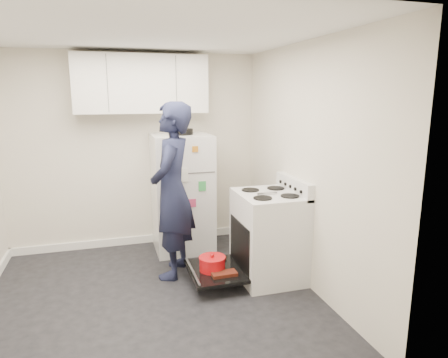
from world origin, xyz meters
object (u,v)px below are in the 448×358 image
object	(u,v)px
open_oven_door	(214,267)
person	(172,191)
electric_range	(267,237)
refrigerator	(182,192)

from	to	relation	value
open_oven_door	person	xyz separation A→B (m)	(-0.36, 0.38, 0.77)
electric_range	open_oven_door	size ratio (longest dim) A/B	1.57
electric_range	refrigerator	xyz separation A→B (m)	(-0.72, 1.10, 0.28)
open_oven_door	refrigerator	xyz separation A→B (m)	(-0.12, 1.10, 0.57)
electric_range	refrigerator	bearing A→B (deg)	123.36
electric_range	refrigerator	world-z (taller)	refrigerator
refrigerator	electric_range	bearing A→B (deg)	-56.64
electric_range	open_oven_door	distance (m)	0.66
electric_range	person	bearing A→B (deg)	158.49
refrigerator	person	size ratio (longest dim) A/B	0.82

